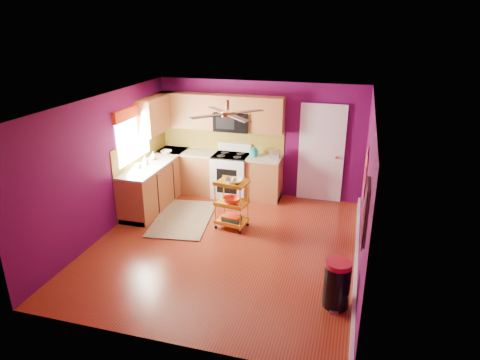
% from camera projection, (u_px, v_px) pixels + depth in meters
% --- Properties ---
extents(ground, '(5.00, 5.00, 0.00)m').
position_uv_depth(ground, '(225.00, 245.00, 7.50)').
color(ground, maroon).
rests_on(ground, ground).
extents(room_envelope, '(4.54, 5.04, 2.52)m').
position_uv_depth(room_envelope, '(226.00, 156.00, 6.91)').
color(room_envelope, '#540944').
rests_on(room_envelope, ground).
extents(lower_cabinets, '(2.81, 2.31, 0.94)m').
position_uv_depth(lower_cabinets, '(191.00, 179.00, 9.32)').
color(lower_cabinets, brown).
rests_on(lower_cabinets, ground).
extents(electric_range, '(0.76, 0.66, 1.13)m').
position_uv_depth(electric_range, '(231.00, 175.00, 9.42)').
color(electric_range, white).
rests_on(electric_range, ground).
extents(upper_cabinetry, '(2.80, 2.30, 1.26)m').
position_uv_depth(upper_cabinetry, '(200.00, 114.00, 9.12)').
color(upper_cabinetry, brown).
rests_on(upper_cabinetry, ground).
extents(left_window, '(0.08, 1.35, 1.08)m').
position_uv_depth(left_window, '(133.00, 126.00, 8.38)').
color(left_window, white).
rests_on(left_window, ground).
extents(panel_door, '(0.95, 0.11, 2.15)m').
position_uv_depth(panel_door, '(321.00, 154.00, 9.01)').
color(panel_door, white).
rests_on(panel_door, ground).
extents(right_wall_art, '(0.04, 2.74, 1.04)m').
position_uv_depth(right_wall_art, '(366.00, 188.00, 6.11)').
color(right_wall_art, black).
rests_on(right_wall_art, ground).
extents(ceiling_fan, '(1.01, 1.01, 0.26)m').
position_uv_depth(ceiling_fan, '(228.00, 113.00, 6.86)').
color(ceiling_fan, '#BF8C3F').
rests_on(ceiling_fan, ground).
extents(shag_rug, '(1.28, 1.85, 0.02)m').
position_uv_depth(shag_rug, '(183.00, 218.00, 8.44)').
color(shag_rug, '#322110').
rests_on(shag_rug, ground).
extents(rolling_cart, '(0.62, 0.50, 1.02)m').
position_uv_depth(rolling_cart, '(232.00, 202.00, 7.93)').
color(rolling_cart, gold).
rests_on(rolling_cart, ground).
extents(trash_can, '(0.37, 0.40, 0.69)m').
position_uv_depth(trash_can, '(337.00, 284.00, 5.80)').
color(trash_can, black).
rests_on(trash_can, ground).
extents(teal_kettle, '(0.18, 0.18, 0.21)m').
position_uv_depth(teal_kettle, '(254.00, 152.00, 9.16)').
color(teal_kettle, teal).
rests_on(teal_kettle, lower_cabinets).
extents(toaster, '(0.22, 0.15, 0.18)m').
position_uv_depth(toaster, '(274.00, 154.00, 9.02)').
color(toaster, beige).
rests_on(toaster, lower_cabinets).
extents(soap_bottle_a, '(0.08, 0.09, 0.18)m').
position_uv_depth(soap_bottle_a, '(145.00, 160.00, 8.62)').
color(soap_bottle_a, '#EA3F72').
rests_on(soap_bottle_a, lower_cabinets).
extents(soap_bottle_b, '(0.14, 0.14, 0.17)m').
position_uv_depth(soap_bottle_b, '(153.00, 156.00, 8.92)').
color(soap_bottle_b, white).
rests_on(soap_bottle_b, lower_cabinets).
extents(counter_dish, '(0.24, 0.24, 0.06)m').
position_uv_depth(counter_dish, '(166.00, 152.00, 9.37)').
color(counter_dish, white).
rests_on(counter_dish, lower_cabinets).
extents(counter_cup, '(0.13, 0.13, 0.10)m').
position_uv_depth(counter_cup, '(138.00, 166.00, 8.44)').
color(counter_cup, white).
rests_on(counter_cup, lower_cabinets).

